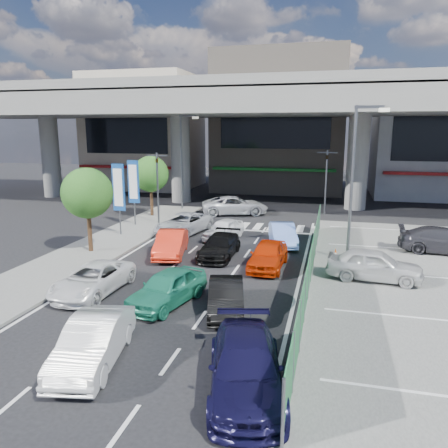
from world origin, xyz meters
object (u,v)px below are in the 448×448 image
(hatch_white_back_mid, at_px, (93,342))
(sedan_white_mid_left, at_px, (93,279))
(traffic_light_right, at_px, (327,166))
(tree_near, at_px, (87,193))
(tree_far, at_px, (151,174))
(taxi_orange_left, at_px, (171,243))
(wagon_silver_front_left, at_px, (183,224))
(taxi_orange_right, at_px, (268,255))
(traffic_cone, at_px, (335,254))
(street_lamp_right, at_px, (356,171))
(signboard_far, at_px, (133,184))
(signboard_near, at_px, (119,189))
(crossing_wagon_silver, at_px, (235,205))
(hatch_black_mid_right, at_px, (226,297))
(sedan_white_front_mid, at_px, (224,229))
(sedan_black_mid, at_px, (220,246))
(kei_truck_front_right, at_px, (283,234))
(parked_sedan_white, at_px, (374,265))
(traffic_light_left, at_px, (157,170))
(parked_sedan_dgrey, at_px, (445,241))
(minivan_navy_back, at_px, (246,367))
(taxi_teal_mid, at_px, (167,288))
(street_lamp_left, at_px, (183,154))

(hatch_white_back_mid, xyz_separation_m, sedan_white_mid_left, (-3.03, 5.11, -0.07))
(traffic_light_right, xyz_separation_m, hatch_white_back_mid, (-6.07, -25.64, -3.25))
(tree_near, xyz_separation_m, tree_far, (-0.80, 10.50, 0.00))
(taxi_orange_left, distance_m, wagon_silver_front_left, 5.14)
(taxi_orange_right, xyz_separation_m, traffic_cone, (3.29, 2.06, -0.31))
(street_lamp_right, distance_m, tree_far, 17.27)
(signboard_far, xyz_separation_m, traffic_cone, (13.99, -5.23, -2.69))
(signboard_far, distance_m, sedan_white_mid_left, 13.38)
(signboard_near, xyz_separation_m, crossing_wagon_silver, (5.59, 9.03, -2.32))
(hatch_black_mid_right, height_order, sedan_white_front_mid, sedan_white_front_mid)
(signboard_far, bearing_deg, tree_far, 93.26)
(street_lamp_right, xyz_separation_m, tree_far, (-14.97, 8.50, -1.38))
(sedan_black_mid, height_order, sedan_white_front_mid, sedan_white_front_mid)
(kei_truck_front_right, bearing_deg, parked_sedan_white, -61.81)
(traffic_light_left, xyz_separation_m, traffic_cone, (12.59, -6.24, -3.56))
(signboard_far, relative_size, sedan_black_mid, 1.11)
(hatch_white_back_mid, xyz_separation_m, parked_sedan_dgrey, (12.82, 15.27, 0.08))
(tree_far, distance_m, minivan_navy_back, 24.61)
(signboard_near, relative_size, traffic_cone, 7.40)
(minivan_navy_back, height_order, sedan_black_mid, minivan_navy_back)
(wagon_silver_front_left, relative_size, traffic_cone, 7.69)
(street_lamp_right, relative_size, hatch_black_mid_right, 2.16)
(sedan_black_mid, bearing_deg, traffic_cone, 7.47)
(sedan_white_front_mid, bearing_deg, wagon_silver_front_left, -179.69)
(hatch_white_back_mid, distance_m, sedan_black_mid, 11.64)
(minivan_navy_back, relative_size, sedan_white_mid_left, 1.07)
(hatch_white_back_mid, distance_m, hatch_black_mid_right, 5.43)
(traffic_light_left, height_order, kei_truck_front_right, traffic_light_left)
(crossing_wagon_silver, bearing_deg, wagon_silver_front_left, 146.35)
(traffic_light_right, relative_size, traffic_cone, 8.19)
(traffic_light_right, height_order, minivan_navy_back, traffic_light_right)
(crossing_wagon_silver, relative_size, parked_sedan_white, 1.27)
(traffic_light_right, xyz_separation_m, taxi_teal_mid, (-5.59, -20.87, -3.25))
(tree_near, height_order, taxi_orange_left, tree_near)
(street_lamp_right, distance_m, sedan_white_mid_left, 13.78)
(hatch_black_mid_right, relative_size, crossing_wagon_silver, 0.69)
(street_lamp_right, xyz_separation_m, taxi_orange_left, (-9.58, -1.41, -4.08))
(tree_near, bearing_deg, signboard_near, 92.87)
(kei_truck_front_right, bearing_deg, hatch_black_mid_right, -108.80)
(signboard_far, distance_m, hatch_black_mid_right, 16.59)
(signboard_far, height_order, minivan_navy_back, signboard_far)
(hatch_white_back_mid, bearing_deg, tree_near, 110.39)
(traffic_light_right, distance_m, crossing_wagon_silver, 8.04)
(parked_sedan_white, bearing_deg, crossing_wagon_silver, 40.40)
(street_lamp_left, distance_m, tree_near, 14.08)
(tree_far, height_order, parked_sedan_white, tree_far)
(sedan_black_mid, relative_size, sedan_white_front_mid, 1.15)
(signboard_near, bearing_deg, wagon_silver_front_left, 23.47)
(hatch_white_back_mid, distance_m, sedan_white_mid_left, 5.94)
(sedan_white_mid_left, distance_m, wagon_silver_front_left, 11.16)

